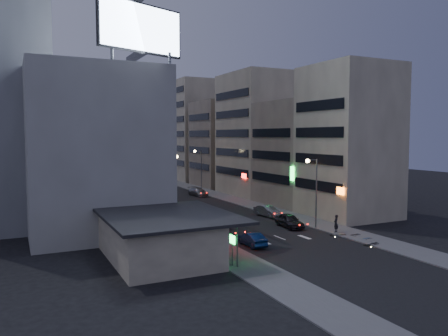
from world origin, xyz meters
TOP-DOWN VIEW (x-y plane):
  - ground at (0.00, 0.00)m, footprint 180.00×180.00m
  - sidewalk_left at (-8.00, 30.00)m, footprint 4.00×120.00m
  - sidewalk_right at (8.00, 30.00)m, footprint 4.00×120.00m
  - food_court at (-13.90, 2.00)m, footprint 11.00×13.00m
  - white_building at (-17.00, 20.00)m, footprint 14.00×24.00m
  - grey_tower at (-26.00, 23.00)m, footprint 10.00×14.00m
  - shophouse_near at (15.00, 10.50)m, footprint 10.00×11.00m
  - shophouse_mid at (15.50, 22.00)m, footprint 11.00×12.00m
  - shophouse_far at (15.00, 35.00)m, footprint 10.00×14.00m
  - far_left_a at (-15.50, 45.00)m, footprint 11.00×10.00m
  - far_left_b at (-16.00, 58.00)m, footprint 12.00×10.00m
  - far_right_a at (15.50, 50.00)m, footprint 11.00×12.00m
  - far_right_b at (16.00, 64.00)m, footprint 12.00×12.00m
  - billboard at (-12.99, 9.97)m, footprint 9.52×3.75m
  - street_lamp_right_near at (5.90, 6.00)m, footprint 1.60×0.44m
  - street_lamp_left at (-5.90, 22.00)m, footprint 1.60×0.44m
  - street_lamp_right_far at (5.90, 40.00)m, footprint 1.60×0.44m
  - parked_car_right_near at (3.89, 7.87)m, footprint 2.36×4.85m
  - parked_car_right_mid at (5.21, 14.90)m, footprint 2.05×4.61m
  - parked_car_left at (-5.60, 24.69)m, footprint 2.70×5.21m
  - parked_car_right_far at (4.50, 37.30)m, footprint 2.44×5.25m
  - road_car_blue at (-4.36, 2.34)m, footprint 1.50×4.08m
  - road_car_silver at (-3.71, 12.32)m, footprint 2.19×5.25m
  - person at (6.80, 3.11)m, footprint 0.84×0.74m
  - scooter_black_a at (7.05, -2.46)m, footprint 0.83×1.98m
  - scooter_silver_a at (7.29, -2.01)m, footprint 1.09×1.86m
  - scooter_blue at (8.18, -0.50)m, footprint 0.59×1.64m
  - scooter_black_b at (8.34, 1.42)m, footprint 0.84×1.84m
  - scooter_silver_b at (6.94, 2.00)m, footprint 1.05×2.09m

SIDE VIEW (x-z plane):
  - ground at x=0.00m, z-range 0.00..0.00m
  - sidewalk_left at x=-8.00m, z-range 0.00..0.12m
  - sidewalk_right at x=8.00m, z-range 0.00..0.12m
  - scooter_blue at x=8.18m, z-range 0.12..1.12m
  - scooter_silver_a at x=7.29m, z-range 0.12..1.20m
  - scooter_black_b at x=8.34m, z-range 0.12..1.20m
  - road_car_blue at x=-4.36m, z-range 0.00..1.34m
  - parked_car_left at x=-5.60m, z-range 0.00..1.40m
  - scooter_black_a at x=7.05m, z-range 0.12..1.29m
  - scooter_silver_b at x=6.94m, z-range 0.12..1.34m
  - parked_car_right_mid at x=5.21m, z-range 0.00..1.47m
  - parked_car_right_far at x=4.50m, z-range 0.00..1.48m
  - road_car_silver at x=-3.71m, z-range 0.00..1.52m
  - parked_car_right_near at x=3.89m, z-range 0.00..1.59m
  - person at x=6.80m, z-range 0.12..2.05m
  - food_court at x=-13.90m, z-range 0.05..3.92m
  - street_lamp_right_near at x=5.90m, z-range 1.35..9.37m
  - street_lamp_left at x=-5.90m, z-range 1.35..9.37m
  - street_lamp_right_far at x=5.90m, z-range 1.35..9.37m
  - far_left_b at x=-16.00m, z-range 0.00..15.00m
  - shophouse_mid at x=15.50m, z-range 0.00..16.00m
  - white_building at x=-17.00m, z-range 0.00..18.00m
  - far_right_a at x=15.50m, z-range 0.00..18.00m
  - shophouse_near at x=15.00m, z-range 0.00..20.00m
  - far_left_a at x=-15.50m, z-range 0.00..20.00m
  - shophouse_far at x=15.00m, z-range 0.00..22.00m
  - far_right_b at x=16.00m, z-range 0.00..24.00m
  - grey_tower at x=-26.00m, z-range 0.00..34.00m
  - billboard at x=-12.99m, z-range 18.56..24.76m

